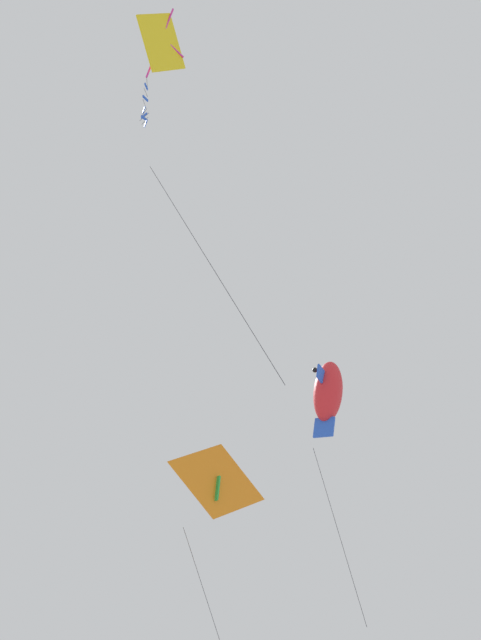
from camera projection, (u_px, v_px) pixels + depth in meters
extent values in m
cube|color=yellow|center=(161.00, 42.00, 24.60)|extent=(1.12, 1.39, 1.73)
cylinder|color=#DB2D93|center=(160.00, 42.00, 24.61)|extent=(0.41, 0.47, 1.96)
cylinder|color=#DB2D93|center=(162.00, 37.00, 24.69)|extent=(0.82, 1.20, 0.04)
cylinder|color=#47474C|center=(147.00, 82.00, 24.05)|extent=(0.02, 0.04, 0.26)
cube|color=blue|center=(146.00, 87.00, 23.99)|extent=(0.15, 0.11, 0.06)
cylinder|color=#47474C|center=(146.00, 92.00, 23.95)|extent=(0.03, 0.10, 0.26)
cube|color=blue|center=(145.00, 98.00, 23.91)|extent=(0.12, 0.15, 0.06)
cylinder|color=#47474C|center=(145.00, 104.00, 23.86)|extent=(0.01, 0.09, 0.26)
cube|color=blue|center=(144.00, 110.00, 23.82)|extent=(0.17, 0.02, 0.06)
cylinder|color=#47474C|center=(144.00, 113.00, 23.70)|extent=(0.01, 0.10, 0.27)
cube|color=blue|center=(144.00, 116.00, 23.59)|extent=(0.16, 0.10, 0.06)
cylinder|color=#47474C|center=(144.00, 117.00, 23.44)|extent=(0.04, 0.19, 0.27)
cube|color=blue|center=(144.00, 118.00, 23.29)|extent=(0.10, 0.16, 0.06)
cylinder|color=#47474C|center=(145.00, 121.00, 23.17)|extent=(0.02, 0.13, 0.27)
cube|color=blue|center=(146.00, 124.00, 23.05)|extent=(0.17, 0.02, 0.06)
cylinder|color=#47474C|center=(208.00, 260.00, 23.07)|extent=(3.38, 1.94, 7.62)
pyramid|color=orange|center=(216.00, 482.00, 28.82)|extent=(1.08, 2.18, 1.43)
cube|color=green|center=(212.00, 490.00, 28.82)|extent=(0.60, 0.28, 0.72)
cube|color=green|center=(218.00, 460.00, 29.13)|extent=(0.26, 0.54, 0.15)
cylinder|color=#47474C|center=(218.00, 634.00, 27.54)|extent=(0.82, 1.70, 5.75)
ellipsoid|color=red|center=(328.00, 392.00, 30.12)|extent=(1.32, 1.33, 1.88)
cube|color=blue|center=(322.00, 376.00, 29.89)|extent=(0.53, 0.52, 0.40)
cube|color=blue|center=(335.00, 393.00, 30.56)|extent=(0.53, 0.52, 0.40)
cube|color=blue|center=(324.00, 427.00, 29.57)|extent=(0.48, 0.50, 0.63)
sphere|color=black|center=(315.00, 370.00, 30.38)|extent=(0.21, 0.21, 0.16)
sphere|color=black|center=(322.00, 379.00, 30.74)|extent=(0.21, 0.21, 0.16)
cylinder|color=#47474C|center=(338.00, 532.00, 28.42)|extent=(0.90, 0.82, 5.10)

